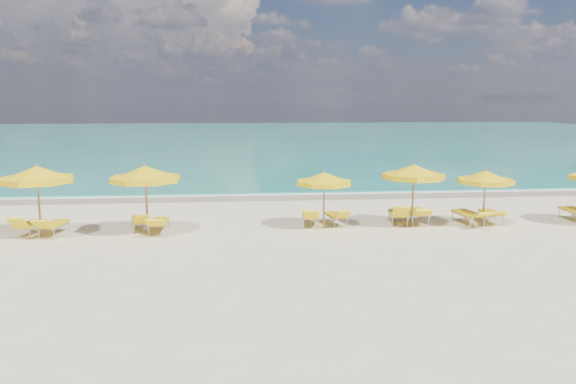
{
  "coord_description": "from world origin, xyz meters",
  "views": [
    {
      "loc": [
        -2.01,
        -19.84,
        4.79
      ],
      "look_at": [
        0.0,
        1.5,
        1.2
      ],
      "focal_mm": 35.0,
      "sensor_mm": 36.0,
      "label": 1
    }
  ],
  "objects": [
    {
      "name": "umbrella_5",
      "position": [
        4.66,
        0.53,
        2.04
      ],
      "size": [
        2.79,
        2.79,
        2.4
      ],
      "rotation": [
        0.0,
        0.0,
        -0.2
      ],
      "color": "#9D744E",
      "rests_on": "ground"
    },
    {
      "name": "lounger_2_left",
      "position": [
        -9.33,
        0.35,
        0.22
      ],
      "size": [
        0.82,
        1.78,
        0.85
      ],
      "rotation": [
        0.0,
        0.0,
        -0.14
      ],
      "color": "#A5A8AD",
      "rests_on": "ground"
    },
    {
      "name": "foam_line",
      "position": [
        0.0,
        8.2,
        0.0
      ],
      "size": [
        120.0,
        1.2,
        0.03
      ],
      "primitive_type": "cube",
      "color": "white",
      "rests_on": "ground"
    },
    {
      "name": "whitecap_far",
      "position": [
        8.0,
        24.0,
        0.0
      ],
      "size": [
        18.0,
        0.3,
        0.05
      ],
      "primitive_type": "cube",
      "color": "white",
      "rests_on": "ground"
    },
    {
      "name": "lounger_2_right",
      "position": [
        -8.48,
        0.23,
        0.22
      ],
      "size": [
        0.83,
        1.86,
        0.79
      ],
      "rotation": [
        0.0,
        0.0,
        -0.14
      ],
      "color": "#A5A8AD",
      "rests_on": "ground"
    },
    {
      "name": "ocean",
      "position": [
        0.0,
        48.0,
        0.0
      ],
      "size": [
        120.0,
        80.0,
        0.3
      ],
      "primitive_type": "cube",
      "color": "#167F69",
      "rests_on": "ground"
    },
    {
      "name": "lounger_6_right",
      "position": [
        7.92,
        0.84,
        0.21
      ],
      "size": [
        0.75,
        1.84,
        0.65
      ],
      "rotation": [
        0.0,
        0.0,
        -0.1
      ],
      "color": "#A5A8AD",
      "rests_on": "ground"
    },
    {
      "name": "ground_plane",
      "position": [
        0.0,
        0.0,
        0.0
      ],
      "size": [
        120.0,
        120.0,
        0.0
      ],
      "primitive_type": "plane",
      "color": "beige"
    },
    {
      "name": "umbrella_4",
      "position": [
        1.25,
        0.52,
        1.83
      ],
      "size": [
        2.5,
        2.5,
        2.14
      ],
      "rotation": [
        0.0,
        0.0,
        0.2
      ],
      "color": "#9D744E",
      "rests_on": "ground"
    },
    {
      "name": "whitecap_near",
      "position": [
        -6.0,
        17.0,
        0.0
      ],
      "size": [
        14.0,
        0.36,
        0.05
      ],
      "primitive_type": "cube",
      "color": "white",
      "rests_on": "ground"
    },
    {
      "name": "wet_sand_band",
      "position": [
        0.0,
        7.4,
        0.0
      ],
      "size": [
        120.0,
        2.6,
        0.01
      ],
      "primitive_type": "cube",
      "color": "tan",
      "rests_on": "ground"
    },
    {
      "name": "lounger_3_right",
      "position": [
        -4.8,
        0.25,
        0.22
      ],
      "size": [
        0.65,
        1.88,
        0.75
      ],
      "rotation": [
        0.0,
        0.0,
        -0.02
      ],
      "color": "#A5A8AD",
      "rests_on": "ground"
    },
    {
      "name": "umbrella_3",
      "position": [
        -5.18,
        0.09,
        2.15
      ],
      "size": [
        3.27,
        3.27,
        2.52
      ],
      "rotation": [
        0.0,
        0.0,
        -0.41
      ],
      "color": "#9D744E",
      "rests_on": "ground"
    },
    {
      "name": "lounger_6_left",
      "position": [
        6.9,
        0.52,
        0.24
      ],
      "size": [
        0.93,
        2.11,
        0.74
      ],
      "rotation": [
        0.0,
        0.0,
        0.14
      ],
      "color": "#A5A8AD",
      "rests_on": "ground"
    },
    {
      "name": "umbrella_6",
      "position": [
        7.38,
        0.33,
        1.84
      ],
      "size": [
        2.55,
        2.55,
        2.16
      ],
      "rotation": [
        0.0,
        0.0,
        0.23
      ],
      "color": "#9D744E",
      "rests_on": "ground"
    },
    {
      "name": "lounger_5_left",
      "position": [
        4.21,
        0.88,
        0.23
      ],
      "size": [
        0.91,
        1.91,
        0.9
      ],
      "rotation": [
        0.0,
        0.0,
        -0.16
      ],
      "color": "#A5A8AD",
      "rests_on": "ground"
    },
    {
      "name": "umbrella_2",
      "position": [
        -8.85,
        0.06,
        2.17
      ],
      "size": [
        2.85,
        2.85,
        2.55
      ],
      "rotation": [
        0.0,
        0.0,
        -0.14
      ],
      "color": "#9D744E",
      "rests_on": "ground"
    },
    {
      "name": "lounger_7_left",
      "position": [
        11.36,
        0.71,
        0.24
      ],
      "size": [
        0.69,
        1.99,
        0.79
      ],
      "rotation": [
        0.0,
        0.0,
        -0.02
      ],
      "color": "#A5A8AD",
      "rests_on": "ground"
    },
    {
      "name": "lounger_3_left",
      "position": [
        -5.54,
        0.68,
        0.22
      ],
      "size": [
        0.92,
        1.82,
        0.79
      ],
      "rotation": [
        0.0,
        0.0,
        0.2
      ],
      "color": "#A5A8AD",
      "rests_on": "ground"
    },
    {
      "name": "lounger_4_right",
      "position": [
        1.79,
        0.98,
        0.2
      ],
      "size": [
        0.85,
        1.72,
        0.74
      ],
      "rotation": [
        0.0,
        0.0,
        0.19
      ],
      "color": "#A5A8AD",
      "rests_on": "ground"
    },
    {
      "name": "lounger_5_right",
      "position": [
        5.0,
        0.97,
        0.24
      ],
      "size": [
        0.87,
        2.12,
        0.8
      ],
      "rotation": [
        0.0,
        0.0,
        -0.1
      ],
      "color": "#A5A8AD",
      "rests_on": "ground"
    },
    {
      "name": "lounger_4_left",
      "position": [
        0.79,
        0.91,
        0.22
      ],
      "size": [
        0.77,
        1.85,
        0.81
      ],
      "rotation": [
        0.0,
        0.0,
        -0.1
      ],
      "color": "#A5A8AD",
      "rests_on": "ground"
    }
  ]
}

